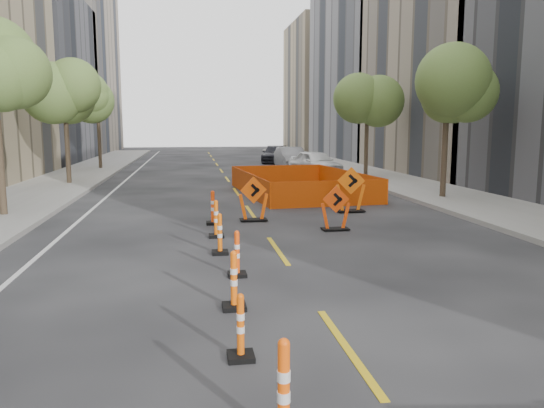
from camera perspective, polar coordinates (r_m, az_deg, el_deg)
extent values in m
plane|color=black|center=(9.62, 4.56, -10.48)|extent=(140.00, 140.00, 0.00)
cube|color=gray|center=(22.16, -26.75, -0.35)|extent=(4.00, 90.00, 0.15)
cube|color=gray|center=(23.83, 19.13, 0.65)|extent=(4.00, 90.00, 0.15)
cube|color=#4C4C51|center=(50.45, -26.53, 12.00)|extent=(12.00, 16.00, 14.00)
cube|color=gray|center=(66.50, -22.34, 13.78)|extent=(12.00, 20.00, 20.00)
cube|color=gray|center=(38.04, 22.11, 13.71)|extent=(12.00, 16.00, 14.00)
cube|color=gray|center=(53.10, 12.89, 15.70)|extent=(12.00, 18.00, 20.00)
cube|color=tan|center=(70.28, 7.19, 12.37)|extent=(12.00, 14.00, 16.00)
cylinder|color=#382B1E|center=(19.93, -27.14, 3.08)|extent=(0.24, 0.24, 3.15)
cylinder|color=#382B1E|center=(29.57, -21.11, 4.90)|extent=(0.24, 0.24, 3.15)
sphere|color=olive|center=(29.56, -21.42, 10.66)|extent=(2.80, 2.80, 2.80)
cylinder|color=#382B1E|center=(39.38, -18.04, 5.80)|extent=(0.24, 0.24, 3.15)
sphere|color=olive|center=(39.38, -18.24, 10.12)|extent=(2.80, 2.80, 2.80)
cylinder|color=#382B1E|center=(23.41, 18.01, 4.26)|extent=(0.24, 0.24, 3.15)
sphere|color=olive|center=(23.40, 18.35, 11.54)|extent=(2.80, 2.80, 2.80)
cylinder|color=#382B1E|center=(32.64, 10.09, 5.61)|extent=(0.24, 0.24, 3.15)
sphere|color=olive|center=(32.63, 10.22, 10.84)|extent=(2.80, 2.80, 2.80)
imported|color=white|center=(33.12, 4.71, 4.40)|extent=(2.95, 4.98, 1.59)
imported|color=gray|center=(38.20, 2.04, 4.95)|extent=(1.76, 4.81, 1.58)
imported|color=black|center=(44.72, 0.31, 5.36)|extent=(3.08, 5.18, 1.41)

